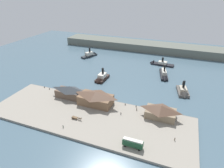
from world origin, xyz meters
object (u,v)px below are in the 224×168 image
Objects in this scene: ferry_near_quay at (91,55)px; ferry_mid_harbor at (164,75)px; street_tram at (133,143)px; horse_cart at (77,118)px; pedestrian_at_waters_edge at (63,126)px; mooring_post_center_east at (44,87)px; mooring_post_west at (125,104)px; ferry_moored_west at (101,78)px; ferry_moored_east at (159,63)px; ferry_approaching_east at (183,92)px; ferry_shed_central_terminal at (96,98)px; ferry_shed_customs_shed at (71,92)px; ferry_shed_east_terminal at (161,111)px; mooring_post_center_west at (49,89)px; pedestrian_walking_west at (121,113)px; pedestrian_by_tram at (175,139)px; mooring_post_east at (136,106)px; pedestrian_near_west_shed at (137,109)px.

ferry_mid_harbor is at bearing -17.21° from ferry_near_quay.
street_tram reaches higher than horse_cart.
pedestrian_at_waters_edge is 1.78× the size of mooring_post_center_east.
mooring_post_west is at bearing 48.09° from horse_cart.
ferry_moored_west is (-4.79, 57.01, -0.14)m from pedestrian_at_waters_edge.
ferry_near_quay reaches higher than street_tram.
ferry_moored_east is 1.34× the size of ferry_approaching_east.
street_tram is at bearing -40.48° from ferry_shed_central_terminal.
ferry_shed_customs_shed is 72.16m from ferry_approaching_east.
ferry_approaching_east is at bearing 0.36° from ferry_moored_west.
ferry_shed_east_terminal is at bearing -108.09° from ferry_approaching_east.
ferry_approaching_east reaches higher than mooring_post_center_west.
pedestrian_walking_west reaches higher than mooring_post_center_west.
street_tram is at bearing -107.54° from ferry_approaching_east.
pedestrian_at_waters_edge is at bearing -168.44° from pedestrian_by_tram.
mooring_post_center_east and mooring_post_east have the same top height.
street_tram is 33.32m from horse_cart.
ferry_approaching_east is at bearing 34.42° from ferry_shed_central_terminal.
ferry_shed_customs_shed is 24.19m from mooring_post_center_east.
ferry_approaching_east is at bearing -27.06° from ferry_near_quay.
ferry_shed_central_terminal is at bearing 162.57° from pedestrian_by_tram.
ferry_near_quay is at bearing 124.94° from street_tram.
ferry_shed_central_terminal is at bearing -166.90° from mooring_post_east.
pedestrian_by_tram is at bearing 2.86° from horse_cart.
mooring_post_center_west is 0.04× the size of ferry_mid_harbor.
ferry_shed_customs_shed is 28.82m from pedestrian_at_waters_edge.
ferry_moored_east is (7.74, 85.00, -0.76)m from pedestrian_walking_west.
ferry_shed_customs_shed is 19.72m from mooring_post_center_west.
ferry_moored_east is at bearing 73.71° from pedestrian_at_waters_edge.
ferry_mid_harbor reaches higher than mooring_post_east.
ferry_shed_customs_shed reaches higher than mooring_post_west.
pedestrian_at_waters_edge is (-29.88, -27.14, -0.07)m from pedestrian_near_west_shed.
pedestrian_at_waters_edge is (-35.08, 0.01, -1.67)m from street_tram.
mooring_post_center_west is (-60.70, 2.55, -0.35)m from pedestrian_near_west_shed.
ferry_mid_harbor reaches higher than street_tram.
ferry_shed_east_terminal is 0.97× the size of ferry_approaching_east.
street_tram is at bearing -55.04° from ferry_moored_west.
ferry_moored_east is 52.80m from ferry_approaching_east.
horse_cart reaches higher than mooring_post_center_east.
ferry_shed_east_terminal is 17.42× the size of mooring_post_east.
mooring_post_west is at bearing 53.22° from pedestrian_at_waters_edge.
ferry_shed_customs_shed is 0.86× the size of ferry_moored_east.
pedestrian_near_west_shed reaches higher than mooring_post_east.
horse_cart is at bearing 165.85° from street_tram.
ferry_near_quay reaches higher than pedestrian_near_west_shed.
pedestrian_near_west_shed reaches higher than mooring_post_west.
ferry_near_quay is at bearing 129.00° from mooring_post_west.
pedestrian_at_waters_edge reaches higher than mooring_post_east.
ferry_shed_central_terminal reaches higher than ferry_shed_customs_shed.
ferry_mid_harbor reaches higher than ferry_moored_east.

